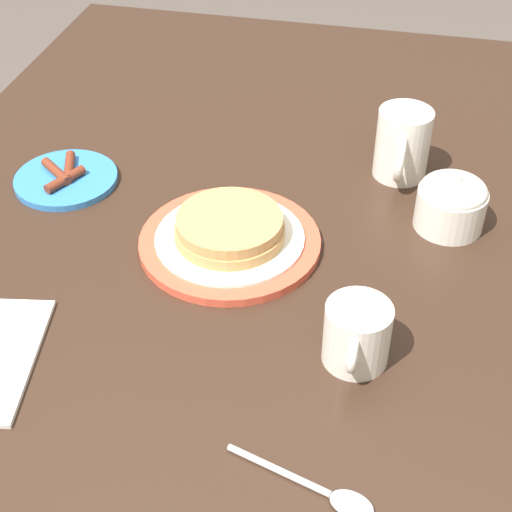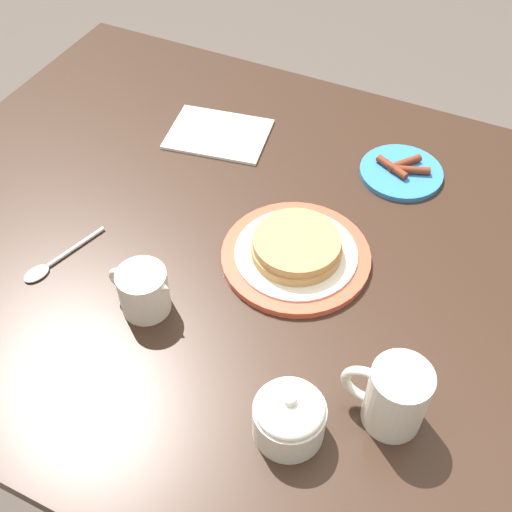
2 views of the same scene
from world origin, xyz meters
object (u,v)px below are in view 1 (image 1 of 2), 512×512
object	(u,v)px
side_plate_bacon	(66,178)
coffee_mug	(402,144)
spoon	(326,492)
pancake_plate	(233,236)
creamer_pitcher	(357,332)
sugar_bowl	(452,202)

from	to	relation	value
side_plate_bacon	coffee_mug	size ratio (longest dim) A/B	1.32
coffee_mug	spoon	size ratio (longest dim) A/B	0.74
pancake_plate	side_plate_bacon	size ratio (longest dim) A/B	1.60
pancake_plate	creamer_pitcher	world-z (taller)	creamer_pitcher
pancake_plate	coffee_mug	xyz separation A→B (m)	(-0.22, 0.20, 0.04)
pancake_plate	sugar_bowl	world-z (taller)	sugar_bowl
sugar_bowl	spoon	distance (m)	0.47
coffee_mug	pancake_plate	bearing A→B (deg)	-42.20
pancake_plate	coffee_mug	bearing A→B (deg)	137.80
spoon	pancake_plate	bearing A→B (deg)	-153.01
pancake_plate	spoon	bearing A→B (deg)	26.99
creamer_pitcher	sugar_bowl	bearing A→B (deg)	161.13
pancake_plate	spoon	size ratio (longest dim) A/B	1.56
spoon	side_plate_bacon	bearing A→B (deg)	-134.13
creamer_pitcher	sugar_bowl	xyz separation A→B (m)	(-0.27, 0.09, -0.00)
creamer_pitcher	spoon	world-z (taller)	creamer_pitcher
creamer_pitcher	sugar_bowl	world-z (taller)	sugar_bowl
creamer_pitcher	sugar_bowl	distance (m)	0.29
side_plate_bacon	spoon	xyz separation A→B (m)	(0.44, 0.46, -0.00)
coffee_mug	sugar_bowl	bearing A→B (deg)	34.26
pancake_plate	creamer_pitcher	bearing A→B (deg)	47.81
sugar_bowl	spoon	bearing A→B (deg)	-12.11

